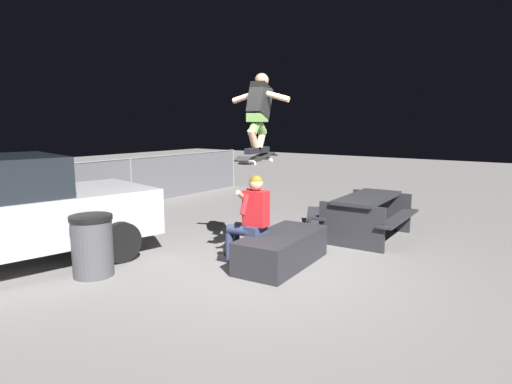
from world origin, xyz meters
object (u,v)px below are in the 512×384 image
skateboard (257,158)px  skater_airborne (259,109)px  ledge_box_main (282,249)px  picnic_table_back (367,210)px  person_sitting_on_ledge (250,215)px  kicker_ramp (327,225)px  trash_bin (92,246)px

skateboard → skater_airborne: (0.06, 0.01, 0.69)m
ledge_box_main → picnic_table_back: (2.12, -0.43, 0.27)m
skateboard → ledge_box_main: bearing=-85.7°
person_sitting_on_ledge → skateboard: skateboard is taller
kicker_ramp → picnic_table_back: 1.01m
kicker_ramp → trash_bin: size_ratio=1.85×
kicker_ramp → picnic_table_back: picnic_table_back is taller
person_sitting_on_ledge → skateboard: 0.82m
ledge_box_main → skater_airborne: size_ratio=1.43×
skater_airborne → trash_bin: bearing=143.3°
person_sitting_on_ledge → skateboard: size_ratio=1.24×
ledge_box_main → person_sitting_on_ledge: (-0.23, 0.40, 0.48)m
ledge_box_main → skateboard: size_ratio=1.54×
person_sitting_on_ledge → picnic_table_back: person_sitting_on_ledge is taller
person_sitting_on_ledge → skater_airborne: size_ratio=1.15×
ledge_box_main → kicker_ramp: (2.35, 0.45, -0.16)m
skateboard → trash_bin: size_ratio=1.27×
skateboard → kicker_ramp: (2.38, 0.04, -1.44)m
picnic_table_back → ledge_box_main: bearing=168.6°
person_sitting_on_ledge → skateboard: (0.20, 0.01, 0.80)m
person_sitting_on_ledge → trash_bin: (-1.60, 1.40, -0.30)m
skater_airborne → picnic_table_back: 2.83m
person_sitting_on_ledge → ledge_box_main: bearing=-60.1°
kicker_ramp → picnic_table_back: bearing=-104.4°
kicker_ramp → trash_bin: bearing=162.1°
ledge_box_main → skateboard: 1.34m
skater_airborne → skateboard: bearing=-170.6°
picnic_table_back → kicker_ramp: bearing=75.6°
ledge_box_main → person_sitting_on_ledge: bearing=119.9°
person_sitting_on_ledge → skateboard: bearing=2.6°
skater_airborne → person_sitting_on_ledge: bearing=-175.9°
ledge_box_main → skater_airborne: 2.01m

